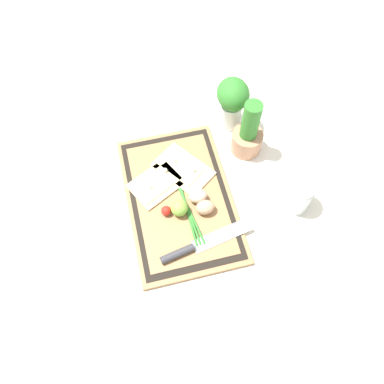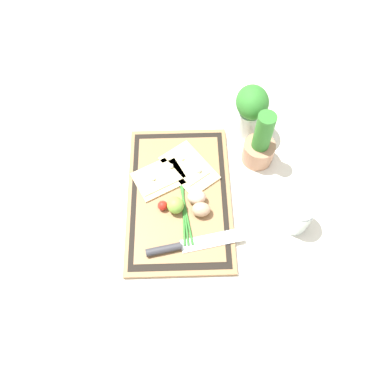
# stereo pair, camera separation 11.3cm
# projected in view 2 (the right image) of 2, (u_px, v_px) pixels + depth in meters

# --- Properties ---
(ground_plane) EXTENTS (6.00, 6.00, 0.00)m
(ground_plane) POSITION_uv_depth(u_px,v_px,m) (179.00, 198.00, 1.16)
(ground_plane) COLOR silver
(cutting_board) EXTENTS (0.50, 0.32, 0.02)m
(cutting_board) POSITION_uv_depth(u_px,v_px,m) (179.00, 196.00, 1.15)
(cutting_board) COLOR #997047
(cutting_board) RESTS_ON ground_plane
(pizza_slice_near) EXTENTS (0.19, 0.21, 0.02)m
(pizza_slice_near) POSITION_uv_depth(u_px,v_px,m) (163.00, 176.00, 1.17)
(pizza_slice_near) COLOR beige
(pizza_slice_near) RESTS_ON cutting_board
(pizza_slice_far) EXTENTS (0.21, 0.20, 0.02)m
(pizza_slice_far) POSITION_uv_depth(u_px,v_px,m) (189.00, 167.00, 1.19)
(pizza_slice_far) COLOR beige
(pizza_slice_far) RESTS_ON cutting_board
(knife) EXTENTS (0.08, 0.28, 0.02)m
(knife) POSITION_uv_depth(u_px,v_px,m) (179.00, 247.00, 1.06)
(knife) COLOR silver
(knife) RESTS_ON cutting_board
(egg_brown) EXTENTS (0.04, 0.06, 0.04)m
(egg_brown) POSITION_uv_depth(u_px,v_px,m) (201.00, 209.00, 1.10)
(egg_brown) COLOR tan
(egg_brown) RESTS_ON cutting_board
(egg_pink) EXTENTS (0.04, 0.06, 0.04)m
(egg_pink) POSITION_uv_depth(u_px,v_px,m) (197.00, 197.00, 1.12)
(egg_pink) COLOR beige
(egg_pink) RESTS_ON cutting_board
(lime) EXTENTS (0.05, 0.05, 0.05)m
(lime) POSITION_uv_depth(u_px,v_px,m) (176.00, 205.00, 1.10)
(lime) COLOR #7FB742
(lime) RESTS_ON cutting_board
(cherry_tomato_red) EXTENTS (0.03, 0.03, 0.03)m
(cherry_tomato_red) POSITION_uv_depth(u_px,v_px,m) (163.00, 206.00, 1.11)
(cherry_tomato_red) COLOR red
(cherry_tomato_red) RESTS_ON cutting_board
(scallion_bunch) EXTENTS (0.31, 0.06, 0.01)m
(scallion_bunch) POSITION_uv_depth(u_px,v_px,m) (183.00, 198.00, 1.13)
(scallion_bunch) COLOR #2D7528
(scallion_bunch) RESTS_ON cutting_board
(herb_pot) EXTENTS (0.10, 0.10, 0.21)m
(herb_pot) POSITION_uv_depth(u_px,v_px,m) (260.00, 145.00, 1.16)
(herb_pot) COLOR #AD7A5B
(herb_pot) RESTS_ON ground_plane
(sauce_jar) EXTENTS (0.09, 0.09, 0.11)m
(sauce_jar) POSITION_uv_depth(u_px,v_px,m) (296.00, 216.00, 1.08)
(sauce_jar) COLOR silver
(sauce_jar) RESTS_ON ground_plane
(herb_glass) EXTENTS (0.12, 0.10, 0.19)m
(herb_glass) POSITION_uv_depth(u_px,v_px,m) (251.00, 108.00, 1.18)
(herb_glass) COLOR silver
(herb_glass) RESTS_ON ground_plane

